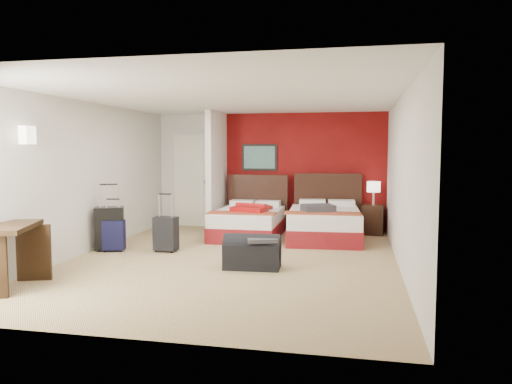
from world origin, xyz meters
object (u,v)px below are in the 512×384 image
(table_lamp, at_px, (374,193))
(duffel_bag, at_px, (252,254))
(bed_left, at_px, (248,224))
(bed_right, at_px, (324,225))
(suitcase_black, at_px, (110,230))
(suitcase_navy, at_px, (114,237))
(nightstand, at_px, (373,220))
(red_suitcase_open, at_px, (252,208))
(desk, at_px, (12,257))
(suitcase_charcoal, at_px, (166,235))

(table_lamp, xyz_separation_m, duffel_bag, (-1.80, -3.30, -0.63))
(bed_left, height_order, bed_right, bed_right)
(suitcase_black, bearing_deg, bed_right, 2.17)
(bed_left, height_order, suitcase_navy, bed_left)
(bed_right, relative_size, table_lamp, 3.99)
(table_lamp, bearing_deg, nightstand, 0.00)
(bed_left, distance_m, table_lamp, 2.62)
(red_suitcase_open, xyz_separation_m, suitcase_navy, (-2.02, -1.68, -0.34))
(bed_left, height_order, table_lamp, table_lamp)
(duffel_bag, bearing_deg, suitcase_navy, 161.41)
(nightstand, distance_m, desk, 6.65)
(table_lamp, xyz_separation_m, desk, (-4.45, -4.93, -0.44))
(table_lamp, distance_m, suitcase_navy, 5.10)
(suitcase_black, xyz_separation_m, desk, (-0.01, -2.38, 0.04))
(red_suitcase_open, height_order, suitcase_charcoal, red_suitcase_open)
(suitcase_charcoal, relative_size, suitcase_navy, 1.13)
(nightstand, bearing_deg, red_suitcase_open, -150.91)
(bed_left, bearing_deg, duffel_bag, -76.51)
(nightstand, xyz_separation_m, duffel_bag, (-1.80, -3.30, -0.09))
(suitcase_black, relative_size, suitcase_charcoal, 1.27)
(nightstand, bearing_deg, duffel_bag, -111.48)
(nightstand, bearing_deg, bed_right, -131.45)
(bed_right, relative_size, suitcase_black, 2.68)
(table_lamp, distance_m, suitcase_black, 5.15)
(duffel_bag, bearing_deg, bed_left, 100.59)
(bed_left, relative_size, nightstand, 2.98)
(suitcase_navy, bearing_deg, table_lamp, 16.12)
(suitcase_black, xyz_separation_m, suitcase_navy, (0.11, -0.07, -0.11))
(table_lamp, bearing_deg, desk, -132.10)
(suitcase_black, height_order, desk, desk)
(bed_right, distance_m, desk, 5.41)
(nightstand, bearing_deg, bed_left, -153.83)
(suitcase_charcoal, bearing_deg, suitcase_black, -171.46)
(table_lamp, relative_size, suitcase_black, 0.67)
(red_suitcase_open, distance_m, suitcase_navy, 2.65)
(red_suitcase_open, height_order, desk, desk)
(red_suitcase_open, xyz_separation_m, desk, (-2.14, -3.99, -0.19))
(bed_right, bearing_deg, red_suitcase_open, -179.22)
(table_lamp, height_order, desk, table_lamp)
(bed_left, distance_m, suitcase_charcoal, 1.94)
(red_suitcase_open, relative_size, suitcase_charcoal, 1.55)
(bed_right, relative_size, suitcase_charcoal, 3.40)
(table_lamp, height_order, suitcase_charcoal, table_lamp)
(table_lamp, relative_size, duffel_bag, 0.59)
(bed_left, bearing_deg, red_suitcase_open, -45.60)
(bed_left, distance_m, desk, 4.58)
(suitcase_charcoal, xyz_separation_m, desk, (-0.99, -2.46, 0.12))
(bed_left, xyz_separation_m, nightstand, (2.42, 0.84, 0.03))
(red_suitcase_open, distance_m, suitcase_charcoal, 1.94)
(nightstand, distance_m, duffel_bag, 3.76)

